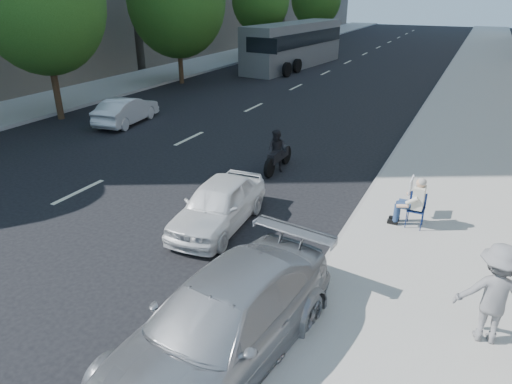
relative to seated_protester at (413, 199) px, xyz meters
The scene contains 12 objects.
ground 4.91m from the seated_protester, 126.27° to the right, with size 160.00×160.00×0.00m, color black.
near_sidewalk 16.16m from the seated_protester, 85.94° to the left, with size 5.00×120.00×0.15m, color #ABA9A0.
far_sidewalk 25.39m from the seated_protester, 140.60° to the left, with size 4.50×120.00×0.15m, color #ABA9A0.
tree_far_b 17.58m from the seated_protester, 166.08° to the left, with size 5.40×5.40×8.24m.
tree_far_c 22.14m from the seated_protester, 139.57° to the left, with size 6.00×6.00×8.47m.
seated_protester is the anchor object (origin of this frame).
jogger 4.10m from the seated_protester, 63.92° to the right, with size 1.17×0.67×1.81m, color slate.
parked_sedan 6.25m from the seated_protester, 109.24° to the right, with size 2.03×4.99×1.45m, color #999BA0.
white_sedan_near 4.85m from the seated_protester, 156.95° to the right, with size 1.45×3.59×1.22m, color white.
white_sedan_mid 14.06m from the seated_protester, 159.80° to the left, with size 1.27×3.64×1.20m, color silver.
motorcycle 5.23m from the seated_protester, 153.23° to the left, with size 0.70×2.04×1.42m.
bus 26.85m from the seated_protester, 117.79° to the left, with size 3.81×12.27×3.30m.
Camera 1 is at (3.83, -6.98, 5.59)m, focal length 32.00 mm.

